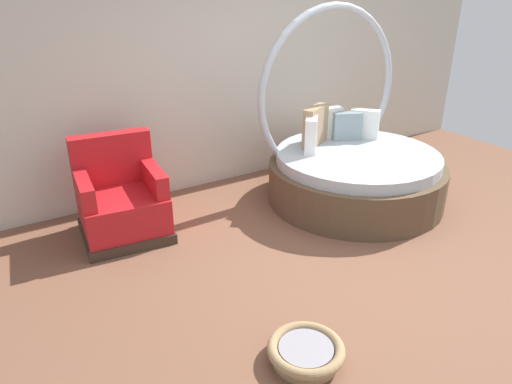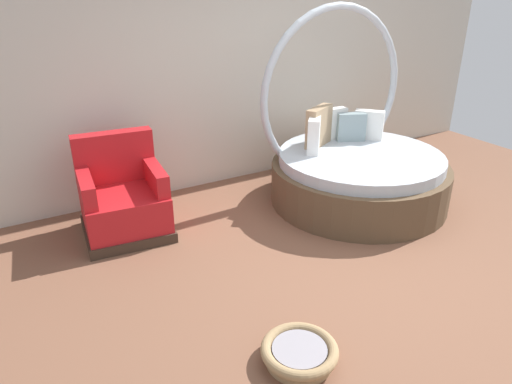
% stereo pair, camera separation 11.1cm
% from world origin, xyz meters
% --- Properties ---
extents(ground_plane, '(8.00, 8.00, 0.02)m').
position_xyz_m(ground_plane, '(0.00, 0.00, -0.01)').
color(ground_plane, brown).
extents(back_wall, '(8.00, 0.12, 2.90)m').
position_xyz_m(back_wall, '(0.00, 2.41, 1.45)').
color(back_wall, beige).
rests_on(back_wall, ground_plane).
extents(round_daybed, '(1.92, 1.92, 2.07)m').
position_xyz_m(round_daybed, '(0.88, 1.13, 0.39)').
color(round_daybed, brown).
rests_on(round_daybed, ground_plane).
extents(red_armchair, '(0.87, 0.87, 0.94)m').
position_xyz_m(red_armchair, '(-1.56, 1.68, 0.33)').
color(red_armchair, '#38281E').
rests_on(red_armchair, ground_plane).
extents(pet_basket, '(0.51, 0.51, 0.13)m').
position_xyz_m(pet_basket, '(-1.08, -0.64, 0.07)').
color(pet_basket, '#9E7F56').
rests_on(pet_basket, ground_plane).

